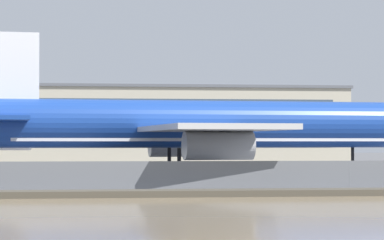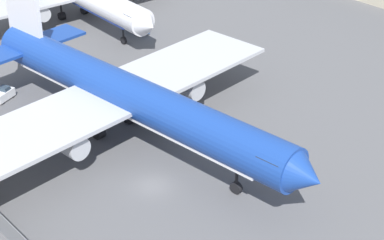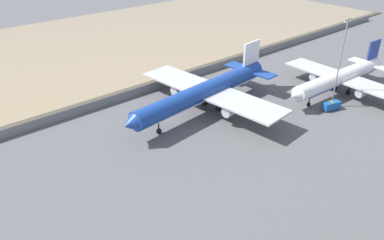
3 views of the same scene
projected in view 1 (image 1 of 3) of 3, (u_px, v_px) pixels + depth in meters
The scene contains 6 objects.
ground_plane at pixel (302, 183), 90.68m from camera, with size 500.00×500.00×0.00m, color #565659.
shoreline_seawall at pixel (366, 192), 70.34m from camera, with size 320.00×3.00×0.50m.
perimeter_fence at pixel (349, 176), 74.83m from camera, with size 280.00×0.10×2.58m.
cargo_jet_blue at pixel (198, 126), 93.69m from camera, with size 52.56×45.43×15.10m.
baggage_tug at pixel (5, 178), 84.55m from camera, with size 2.76×3.57×1.80m.
terminal_building at pixel (112, 126), 162.34m from camera, with size 84.03×16.12×14.09m.
Camera 1 is at (-21.99, -88.79, 4.11)m, focal length 85.00 mm.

